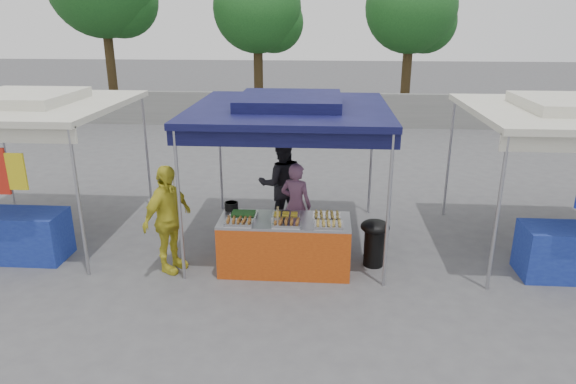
# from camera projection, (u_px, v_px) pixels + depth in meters

# --- Properties ---
(ground_plane) EXTENTS (80.00, 80.00, 0.00)m
(ground_plane) POSITION_uv_depth(u_px,v_px,m) (285.00, 266.00, 8.18)
(ground_plane) COLOR #504F51
(back_wall) EXTENTS (40.00, 0.25, 1.20)m
(back_wall) POSITION_uv_depth(u_px,v_px,m) (309.00, 110.00, 18.36)
(back_wall) COLOR slate
(back_wall) RESTS_ON ground_plane
(main_canopy) EXTENTS (3.20, 3.20, 2.57)m
(main_canopy) POSITION_uv_depth(u_px,v_px,m) (290.00, 108.00, 8.32)
(main_canopy) COLOR #A6A6AC
(main_canopy) RESTS_ON ground_plane
(neighbor_stall_left) EXTENTS (3.20, 3.20, 2.57)m
(neighbor_stall_left) POSITION_uv_depth(u_px,v_px,m) (18.00, 155.00, 8.51)
(neighbor_stall_left) COLOR #A6A6AC
(neighbor_stall_left) RESTS_ON ground_plane
(tree_1) EXTENTS (3.41, 3.33, 5.73)m
(tree_1) POSITION_uv_depth(u_px,v_px,m) (261.00, 12.00, 19.44)
(tree_1) COLOR #392B16
(tree_1) RESTS_ON ground_plane
(tree_2) EXTENTS (3.43, 3.36, 5.77)m
(tree_2) POSITION_uv_depth(u_px,v_px,m) (415.00, 11.00, 18.94)
(tree_2) COLOR #392B16
(tree_2) RESTS_ON ground_plane
(vendor_table) EXTENTS (2.00, 0.80, 0.85)m
(vendor_table) POSITION_uv_depth(u_px,v_px,m) (285.00, 245.00, 7.95)
(vendor_table) COLOR #AB3E0F
(vendor_table) RESTS_ON ground_plane
(food_tray_fl) EXTENTS (0.42, 0.30, 0.07)m
(food_tray_fl) POSITION_uv_depth(u_px,v_px,m) (239.00, 222.00, 7.63)
(food_tray_fl) COLOR #B1B1B5
(food_tray_fl) RESTS_ON vendor_table
(food_tray_fm) EXTENTS (0.42, 0.30, 0.07)m
(food_tray_fm) POSITION_uv_depth(u_px,v_px,m) (286.00, 223.00, 7.58)
(food_tray_fm) COLOR #B1B1B5
(food_tray_fm) RESTS_ON vendor_table
(food_tray_fr) EXTENTS (0.42, 0.30, 0.07)m
(food_tray_fr) POSITION_uv_depth(u_px,v_px,m) (329.00, 224.00, 7.53)
(food_tray_fr) COLOR #B1B1B5
(food_tray_fr) RESTS_ON vendor_table
(food_tray_bl) EXTENTS (0.42, 0.30, 0.07)m
(food_tray_bl) POSITION_uv_depth(u_px,v_px,m) (243.00, 215.00, 7.90)
(food_tray_bl) COLOR #B1B1B5
(food_tray_bl) RESTS_ON vendor_table
(food_tray_bm) EXTENTS (0.42, 0.30, 0.07)m
(food_tray_bm) POSITION_uv_depth(u_px,v_px,m) (286.00, 215.00, 7.87)
(food_tray_bm) COLOR #B1B1B5
(food_tray_bm) RESTS_ON vendor_table
(food_tray_br) EXTENTS (0.42, 0.30, 0.07)m
(food_tray_br) POSITION_uv_depth(u_px,v_px,m) (326.00, 216.00, 7.85)
(food_tray_br) COLOR #B1B1B5
(food_tray_br) RESTS_ON vendor_table
(cooking_pot) EXTENTS (0.21, 0.21, 0.12)m
(cooking_pot) POSITION_uv_depth(u_px,v_px,m) (231.00, 206.00, 8.17)
(cooking_pot) COLOR black
(cooking_pot) RESTS_ON vendor_table
(skewer_cup) EXTENTS (0.08, 0.08, 0.11)m
(skewer_cup) POSITION_uv_depth(u_px,v_px,m) (278.00, 222.00, 7.57)
(skewer_cup) COLOR #A6A6AC
(skewer_cup) RESTS_ON vendor_table
(wok_burner) EXTENTS (0.46, 0.46, 0.77)m
(wok_burner) POSITION_uv_depth(u_px,v_px,m) (374.00, 239.00, 8.08)
(wok_burner) COLOR black
(wok_burner) RESTS_ON ground_plane
(crate_left) EXTENTS (0.54, 0.38, 0.32)m
(crate_left) POSITION_uv_depth(u_px,v_px,m) (256.00, 244.00, 8.61)
(crate_left) COLOR navy
(crate_left) RESTS_ON ground_plane
(crate_right) EXTENTS (0.48, 0.34, 0.29)m
(crate_right) POSITION_uv_depth(u_px,v_px,m) (299.00, 246.00, 8.56)
(crate_right) COLOR navy
(crate_right) RESTS_ON ground_plane
(crate_stacked) EXTENTS (0.47, 0.33, 0.28)m
(crate_stacked) POSITION_uv_depth(u_px,v_px,m) (299.00, 230.00, 8.47)
(crate_stacked) COLOR navy
(crate_stacked) RESTS_ON crate_right
(vendor_woman) EXTENTS (0.63, 0.51, 1.49)m
(vendor_woman) POSITION_uv_depth(u_px,v_px,m) (296.00, 205.00, 8.70)
(vendor_woman) COLOR #794D6B
(vendor_woman) RESTS_ON ground_plane
(helper_man) EXTENTS (0.97, 0.82, 1.76)m
(helper_man) POSITION_uv_depth(u_px,v_px,m) (282.00, 184.00, 9.36)
(helper_man) COLOR black
(helper_man) RESTS_ON ground_plane
(customer_person) EXTENTS (0.80, 1.08, 1.70)m
(customer_person) POSITION_uv_depth(u_px,v_px,m) (168.00, 219.00, 7.81)
(customer_person) COLOR gold
(customer_person) RESTS_ON ground_plane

